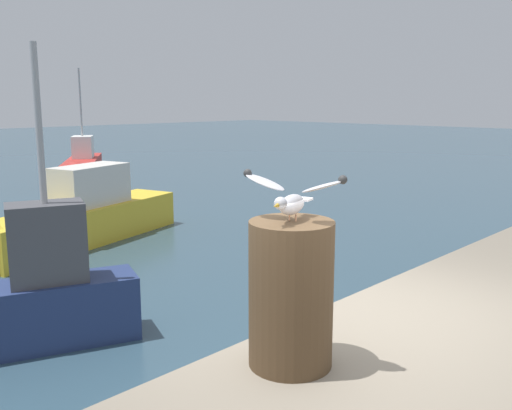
# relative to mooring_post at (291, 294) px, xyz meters

# --- Properties ---
(mooring_post) EXTENTS (0.44, 0.44, 0.76)m
(mooring_post) POSITION_rel_mooring_post_xyz_m (0.00, 0.00, 0.00)
(mooring_post) COLOR #4C3823
(mooring_post) RESTS_ON harbor_quay
(seagull) EXTENTS (0.39, 0.54, 0.25)m
(seagull) POSITION_rel_mooring_post_xyz_m (-0.00, -0.00, 0.51)
(seagull) COLOR tan
(seagull) RESTS_ON mooring_post
(boat_navy) EXTENTS (3.36, 1.83, 3.65)m
(boat_navy) POSITION_rel_mooring_post_xyz_m (0.38, 4.76, -1.41)
(boat_navy) COLOR navy
(boat_navy) RESTS_ON ground_plane
(boat_yellow) EXTENTS (5.72, 2.60, 1.70)m
(boat_yellow) POSITION_rel_mooring_post_xyz_m (3.27, 8.81, -1.47)
(boat_yellow) COLOR yellow
(boat_yellow) RESTS_ON ground_plane
(boat_red) EXTENTS (4.03, 5.24, 4.23)m
(boat_red) POSITION_rel_mooring_post_xyz_m (8.24, 17.39, -1.50)
(boat_red) COLOR #B72D28
(boat_red) RESTS_ON ground_plane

